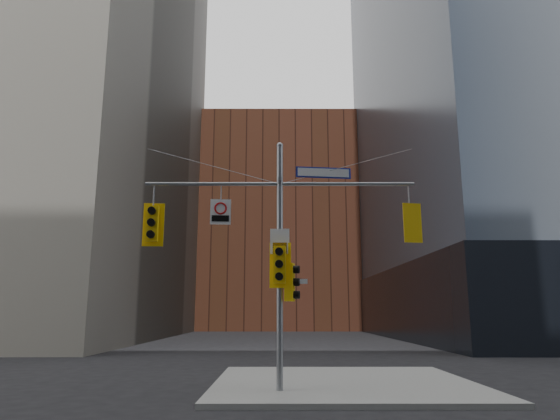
{
  "coord_description": "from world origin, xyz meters",
  "views": [
    {
      "loc": [
        -0.03,
        -12.39,
        2.26
      ],
      "look_at": [
        0.01,
        2.0,
        5.21
      ],
      "focal_mm": 32.0,
      "sensor_mm": 36.0,
      "label": 1
    }
  ],
  "objects_px": {
    "traffic_light_east_arm": "(410,224)",
    "traffic_light_pole_side": "(291,282)",
    "regulatory_sign_arm": "(221,211)",
    "traffic_light_west_arm": "(152,224)",
    "street_sign_blade": "(323,173)",
    "traffic_light_pole_front": "(280,265)",
    "signal_assembly": "(280,237)"
  },
  "relations": [
    {
      "from": "signal_assembly",
      "to": "traffic_light_pole_side",
      "type": "relative_size",
      "value": 7.44
    },
    {
      "from": "street_sign_blade",
      "to": "traffic_light_pole_side",
      "type": "bearing_deg",
      "value": 173.2
    },
    {
      "from": "traffic_light_pole_front",
      "to": "regulatory_sign_arm",
      "type": "relative_size",
      "value": 1.72
    },
    {
      "from": "traffic_light_west_arm",
      "to": "traffic_light_east_arm",
      "type": "height_order",
      "value": "traffic_light_west_arm"
    },
    {
      "from": "traffic_light_east_arm",
      "to": "street_sign_blade",
      "type": "xyz_separation_m",
      "value": [
        -2.52,
        0.0,
        1.55
      ]
    },
    {
      "from": "traffic_light_east_arm",
      "to": "regulatory_sign_arm",
      "type": "distance_m",
      "value": 5.58
    },
    {
      "from": "traffic_light_west_arm",
      "to": "street_sign_blade",
      "type": "bearing_deg",
      "value": -4.16
    },
    {
      "from": "traffic_light_pole_side",
      "to": "street_sign_blade",
      "type": "height_order",
      "value": "street_sign_blade"
    },
    {
      "from": "traffic_light_pole_front",
      "to": "signal_assembly",
      "type": "bearing_deg",
      "value": 95.06
    },
    {
      "from": "signal_assembly",
      "to": "traffic_light_pole_front",
      "type": "xyz_separation_m",
      "value": [
        0.0,
        -0.27,
        -0.84
      ]
    },
    {
      "from": "traffic_light_east_arm",
      "to": "regulatory_sign_arm",
      "type": "xyz_separation_m",
      "value": [
        -5.57,
        -0.02,
        0.37
      ]
    },
    {
      "from": "street_sign_blade",
      "to": "regulatory_sign_arm",
      "type": "bearing_deg",
      "value": 173.3
    },
    {
      "from": "traffic_light_pole_side",
      "to": "traffic_light_pole_front",
      "type": "height_order",
      "value": "traffic_light_pole_front"
    },
    {
      "from": "signal_assembly",
      "to": "traffic_light_east_arm",
      "type": "relative_size",
      "value": 6.91
    },
    {
      "from": "regulatory_sign_arm",
      "to": "traffic_light_west_arm",
      "type": "bearing_deg",
      "value": 173.56
    },
    {
      "from": "traffic_light_pole_side",
      "to": "regulatory_sign_arm",
      "type": "height_order",
      "value": "regulatory_sign_arm"
    },
    {
      "from": "traffic_light_east_arm",
      "to": "traffic_light_pole_side",
      "type": "distance_m",
      "value": 3.89
    },
    {
      "from": "traffic_light_pole_side",
      "to": "traffic_light_pole_front",
      "type": "bearing_deg",
      "value": 141.72
    },
    {
      "from": "traffic_light_west_arm",
      "to": "traffic_light_pole_front",
      "type": "relative_size",
      "value": 1.0
    },
    {
      "from": "traffic_light_pole_front",
      "to": "regulatory_sign_arm",
      "type": "distance_m",
      "value": 2.38
    },
    {
      "from": "traffic_light_pole_side",
      "to": "street_sign_blade",
      "type": "relative_size",
      "value": 0.65
    },
    {
      "from": "traffic_light_east_arm",
      "to": "traffic_light_pole_side",
      "type": "bearing_deg",
      "value": -10.24
    },
    {
      "from": "traffic_light_pole_side",
      "to": "regulatory_sign_arm",
      "type": "distance_m",
      "value": 2.93
    },
    {
      "from": "traffic_light_east_arm",
      "to": "street_sign_blade",
      "type": "height_order",
      "value": "street_sign_blade"
    },
    {
      "from": "street_sign_blade",
      "to": "regulatory_sign_arm",
      "type": "height_order",
      "value": "street_sign_blade"
    },
    {
      "from": "signal_assembly",
      "to": "traffic_light_east_arm",
      "type": "xyz_separation_m",
      "value": [
        3.83,
        0.0,
        0.38
      ]
    },
    {
      "from": "traffic_light_east_arm",
      "to": "traffic_light_pole_front",
      "type": "bearing_deg",
      "value": -6.29
    },
    {
      "from": "traffic_light_west_arm",
      "to": "traffic_light_east_arm",
      "type": "bearing_deg",
      "value": -4.13
    },
    {
      "from": "signal_assembly",
      "to": "street_sign_blade",
      "type": "bearing_deg",
      "value": 0.13
    },
    {
      "from": "traffic_light_pole_front",
      "to": "street_sign_blade",
      "type": "distance_m",
      "value": 3.08
    },
    {
      "from": "regulatory_sign_arm",
      "to": "street_sign_blade",
      "type": "bearing_deg",
      "value": -5.04
    },
    {
      "from": "traffic_light_west_arm",
      "to": "traffic_light_pole_front",
      "type": "height_order",
      "value": "traffic_light_west_arm"
    }
  ]
}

